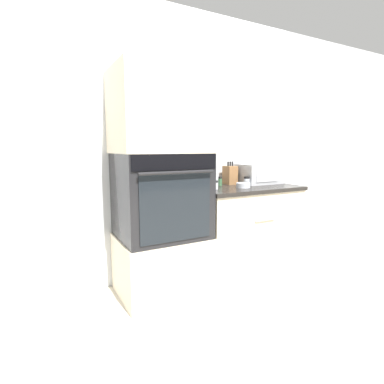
{
  "coord_description": "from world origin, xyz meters",
  "views": [
    {
      "loc": [
        -1.29,
        -1.98,
        1.23
      ],
      "look_at": [
        -0.12,
        0.21,
        0.87
      ],
      "focal_mm": 28.0,
      "sensor_mm": 36.0,
      "label": 1
    }
  ],
  "objects_px": {
    "microwave": "(259,174)",
    "condiment_jar_mid": "(196,182)",
    "knife_block": "(230,175)",
    "condiment_jar_near": "(247,181)",
    "wall_oven": "(161,195)",
    "bowl": "(243,185)",
    "condiment_jar_back": "(220,181)",
    "condiment_jar_far": "(215,185)"
  },
  "relations": [
    {
      "from": "microwave",
      "to": "condiment_jar_mid",
      "type": "distance_m",
      "value": 0.7
    },
    {
      "from": "knife_block",
      "to": "condiment_jar_near",
      "type": "xyz_separation_m",
      "value": [
        0.05,
        -0.2,
        -0.05
      ]
    },
    {
      "from": "wall_oven",
      "to": "condiment_jar_near",
      "type": "bearing_deg",
      "value": -0.43
    },
    {
      "from": "wall_oven",
      "to": "condiment_jar_mid",
      "type": "xyz_separation_m",
      "value": [
        0.44,
        0.2,
        0.07
      ]
    },
    {
      "from": "microwave",
      "to": "condiment_jar_mid",
      "type": "height_order",
      "value": "microwave"
    },
    {
      "from": "condiment_jar_mid",
      "to": "bowl",
      "type": "bearing_deg",
      "value": -39.94
    },
    {
      "from": "microwave",
      "to": "condiment_jar_back",
      "type": "xyz_separation_m",
      "value": [
        -0.45,
        0.04,
        -0.06
      ]
    },
    {
      "from": "microwave",
      "to": "condiment_jar_back",
      "type": "distance_m",
      "value": 0.45
    },
    {
      "from": "wall_oven",
      "to": "condiment_jar_mid",
      "type": "height_order",
      "value": "wall_oven"
    },
    {
      "from": "wall_oven",
      "to": "condiment_jar_far",
      "type": "height_order",
      "value": "wall_oven"
    },
    {
      "from": "wall_oven",
      "to": "microwave",
      "type": "bearing_deg",
      "value": 5.29
    },
    {
      "from": "condiment_jar_near",
      "to": "condiment_jar_far",
      "type": "xyz_separation_m",
      "value": [
        -0.39,
        -0.05,
        -0.01
      ]
    },
    {
      "from": "condiment_jar_near",
      "to": "knife_block",
      "type": "bearing_deg",
      "value": 104.37
    },
    {
      "from": "condiment_jar_far",
      "to": "condiment_jar_near",
      "type": "bearing_deg",
      "value": 6.78
    },
    {
      "from": "wall_oven",
      "to": "knife_block",
      "type": "distance_m",
      "value": 0.86
    },
    {
      "from": "condiment_jar_near",
      "to": "condiment_jar_back",
      "type": "relative_size",
      "value": 1.06
    },
    {
      "from": "condiment_jar_far",
      "to": "wall_oven",
      "type": "bearing_deg",
      "value": 173.88
    },
    {
      "from": "knife_block",
      "to": "condiment_jar_near",
      "type": "bearing_deg",
      "value": -75.63
    },
    {
      "from": "condiment_jar_far",
      "to": "bowl",
      "type": "bearing_deg",
      "value": -6.67
    },
    {
      "from": "condiment_jar_far",
      "to": "microwave",
      "type": "bearing_deg",
      "value": 13.92
    },
    {
      "from": "wall_oven",
      "to": "knife_block",
      "type": "height_order",
      "value": "wall_oven"
    },
    {
      "from": "condiment_jar_back",
      "to": "bowl",
      "type": "bearing_deg",
      "value": -66.74
    },
    {
      "from": "knife_block",
      "to": "condiment_jar_far",
      "type": "relative_size",
      "value": 2.95
    },
    {
      "from": "condiment_jar_near",
      "to": "bowl",
      "type": "bearing_deg",
      "value": -141.59
    },
    {
      "from": "knife_block",
      "to": "condiment_jar_back",
      "type": "bearing_deg",
      "value": -162.73
    },
    {
      "from": "knife_block",
      "to": "condiment_jar_far",
      "type": "xyz_separation_m",
      "value": [
        -0.34,
        -0.25,
        -0.06
      ]
    },
    {
      "from": "bowl",
      "to": "microwave",
      "type": "bearing_deg",
      "value": 28.82
    },
    {
      "from": "bowl",
      "to": "condiment_jar_near",
      "type": "relative_size",
      "value": 1.4
    },
    {
      "from": "microwave",
      "to": "condiment_jar_far",
      "type": "distance_m",
      "value": 0.66
    },
    {
      "from": "condiment_jar_mid",
      "to": "condiment_jar_back",
      "type": "distance_m",
      "value": 0.25
    },
    {
      "from": "condiment_jar_far",
      "to": "knife_block",
      "type": "bearing_deg",
      "value": 36.25
    },
    {
      "from": "knife_block",
      "to": "condiment_jar_near",
      "type": "distance_m",
      "value": 0.21
    },
    {
      "from": "wall_oven",
      "to": "condiment_jar_far",
      "type": "bearing_deg",
      "value": -6.12
    },
    {
      "from": "wall_oven",
      "to": "condiment_jar_near",
      "type": "xyz_separation_m",
      "value": [
        0.88,
        -0.01,
        0.07
      ]
    },
    {
      "from": "condiment_jar_back",
      "to": "wall_oven",
      "type": "bearing_deg",
      "value": -167.75
    },
    {
      "from": "knife_block",
      "to": "bowl",
      "type": "relative_size",
      "value": 1.77
    },
    {
      "from": "condiment_jar_near",
      "to": "condiment_jar_back",
      "type": "distance_m",
      "value": 0.25
    },
    {
      "from": "bowl",
      "to": "condiment_jar_mid",
      "type": "height_order",
      "value": "condiment_jar_mid"
    },
    {
      "from": "knife_block",
      "to": "condiment_jar_mid",
      "type": "distance_m",
      "value": 0.39
    },
    {
      "from": "wall_oven",
      "to": "condiment_jar_back",
      "type": "height_order",
      "value": "wall_oven"
    },
    {
      "from": "wall_oven",
      "to": "condiment_jar_mid",
      "type": "distance_m",
      "value": 0.49
    },
    {
      "from": "bowl",
      "to": "condiment_jar_near",
      "type": "height_order",
      "value": "condiment_jar_near"
    }
  ]
}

